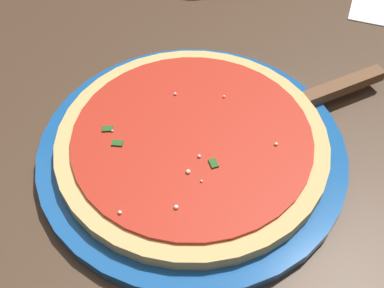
% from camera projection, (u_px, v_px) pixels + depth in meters
% --- Properties ---
extents(restaurant_table, '(1.07, 0.88, 0.76)m').
position_uv_depth(restaurant_table, '(176.00, 190.00, 0.70)').
color(restaurant_table, black).
rests_on(restaurant_table, ground_plane).
extents(serving_plate, '(0.35, 0.35, 0.02)m').
position_uv_depth(serving_plate, '(192.00, 151.00, 0.56)').
color(serving_plate, '#195199').
rests_on(serving_plate, restaurant_table).
extents(pizza, '(0.31, 0.31, 0.02)m').
position_uv_depth(pizza, '(192.00, 141.00, 0.55)').
color(pizza, '#DBB26B').
rests_on(pizza, serving_plate).
extents(pizza_server, '(0.16, 0.21, 0.01)m').
position_uv_depth(pizza_server, '(313.00, 98.00, 0.60)').
color(pizza_server, silver).
rests_on(pizza_server, serving_plate).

